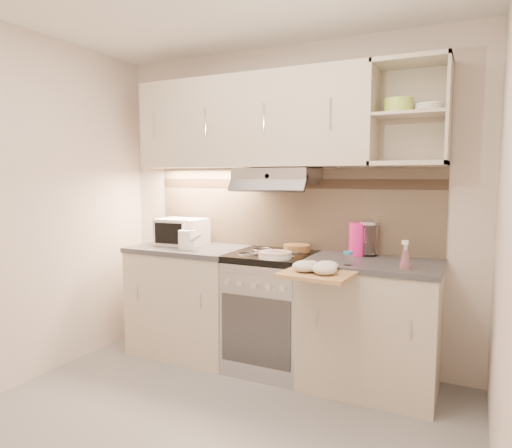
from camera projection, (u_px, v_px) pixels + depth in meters
name	position (u px, v px, depth m)	size (l,w,h in m)	color
ground	(193.00, 441.00, 2.56)	(3.00, 3.00, 0.00)	gray
room_shell	(223.00, 151.00, 2.72)	(3.04, 2.84, 2.52)	beige
base_cabinet_left	(190.00, 302.00, 3.82)	(0.90, 0.60, 0.86)	beige
worktop_left	(189.00, 249.00, 3.77)	(0.92, 0.62, 0.04)	#47474C
base_cabinet_right	(370.00, 327.00, 3.17)	(0.90, 0.60, 0.86)	beige
worktop_right	(372.00, 264.00, 3.13)	(0.92, 0.62, 0.04)	#47474C
electric_range	(272.00, 311.00, 3.49)	(0.60, 0.60, 0.90)	#B7B7BC
microwave	(182.00, 232.00, 3.87)	(0.41, 0.32, 0.22)	white
watering_can	(188.00, 239.00, 3.63)	(0.27, 0.16, 0.23)	white
plate_stack	(275.00, 255.00, 3.24)	(0.24, 0.24, 0.05)	white
bread_loaf	(297.00, 248.00, 3.53)	(0.21, 0.21, 0.05)	#A67841
pink_pitcher	(357.00, 239.00, 3.33)	(0.13, 0.12, 0.24)	#F81D8B
glass_jar	(368.00, 238.00, 3.32)	(0.13, 0.13, 0.25)	white
spice_jar	(348.00, 258.00, 2.98)	(0.06, 0.06, 0.09)	silver
spray_bottle	(405.00, 257.00, 2.85)	(0.07, 0.07, 0.19)	pink
cutting_board	(318.00, 274.00, 2.85)	(0.43, 0.39, 0.02)	tan
dish_towel	(318.00, 266.00, 2.84)	(0.27, 0.23, 0.07)	silver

